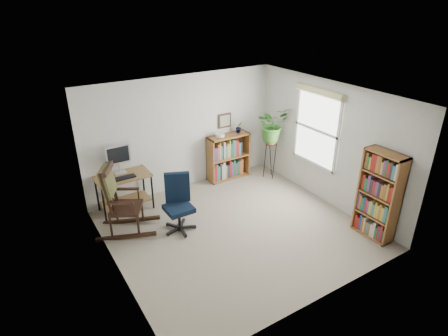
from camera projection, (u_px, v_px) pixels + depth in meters
floor at (236, 229)px, 6.67m from camera, size 4.20×4.00×0.00m
ceiling at (238, 97)px, 5.65m from camera, size 4.20×4.00×0.00m
wall_back at (183, 133)px, 7.69m from camera, size 4.20×0.00×2.40m
wall_front at (327, 227)px, 4.62m from camera, size 4.20×0.00×2.40m
wall_left at (110, 203)px, 5.15m from camera, size 0.00×4.00×2.40m
wall_right at (328, 144)px, 7.16m from camera, size 0.00×4.00×2.40m
window at (316, 130)px, 7.29m from camera, size 0.12×1.20×1.50m
desk at (125, 193)px, 7.14m from camera, size 1.01×0.55×0.73m
monitor at (119, 159)px, 6.97m from camera, size 0.46×0.16×0.56m
keyboard at (125, 178)px, 6.89m from camera, size 0.40×0.15×0.02m
office_chair at (179, 204)px, 6.44m from camera, size 0.75×0.75×1.05m
rocking_chair at (125, 199)px, 6.37m from camera, size 1.28×1.12×1.28m
low_bookshelf at (228, 157)px, 8.33m from camera, size 0.97×0.32×1.02m
tall_bookshelf at (379, 196)px, 6.20m from camera, size 0.29×0.68×1.55m
plant_stand at (270, 158)px, 8.36m from camera, size 0.32×0.32×0.96m
spider_plant at (273, 108)px, 7.87m from camera, size 1.69×1.88×1.46m
potted_plant_small at (239, 131)px, 8.23m from camera, size 0.13×0.24×0.11m
framed_picture at (225, 121)px, 8.11m from camera, size 0.32×0.04×0.32m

